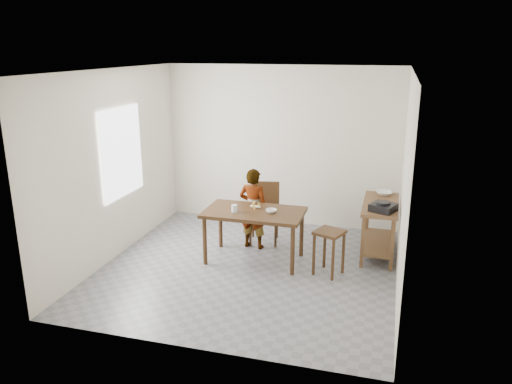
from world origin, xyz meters
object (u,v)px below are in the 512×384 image
(dining_chair, at_px, (264,214))
(stool, at_px, (329,252))
(prep_counter, at_px, (379,229))
(child, at_px, (253,209))
(dining_table, at_px, (254,236))

(dining_chair, xyz_separation_m, stool, (1.14, -0.88, -0.16))
(prep_counter, xyz_separation_m, child, (-1.86, -0.24, 0.22))
(dining_table, bearing_deg, dining_chair, 93.18)
(child, bearing_deg, prep_counter, -165.80)
(prep_counter, bearing_deg, stool, -125.65)
(prep_counter, bearing_deg, dining_chair, 179.80)
(prep_counter, height_order, child, child)
(prep_counter, distance_m, stool, 1.07)
(child, bearing_deg, dining_chair, -105.99)
(dining_chair, bearing_deg, prep_counter, -10.46)
(dining_chair, bearing_deg, child, -123.10)
(dining_table, relative_size, child, 1.12)
(dining_chair, relative_size, stool, 1.51)
(child, distance_m, stool, 1.42)
(dining_table, xyz_separation_m, dining_chair, (-0.04, 0.71, 0.09))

